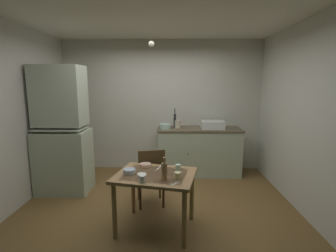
{
  "coord_description": "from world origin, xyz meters",
  "views": [
    {
      "loc": [
        0.23,
        -3.48,
        1.82
      ],
      "look_at": [
        0.16,
        0.13,
        1.2
      ],
      "focal_mm": 26.94,
      "sensor_mm": 36.0,
      "label": 1
    }
  ],
  "objects_px": {
    "hand_pump": "(175,119)",
    "dining_table": "(155,182)",
    "mixing_bowl_counter": "(165,126)",
    "chair_far_side": "(151,175)",
    "hutch_cabinet": "(62,135)",
    "sink_basin": "(213,124)",
    "mug_tall": "(178,167)",
    "glass_bottle": "(164,171)",
    "serving_bowl_wide": "(129,171)"
  },
  "relations": [
    {
      "from": "chair_far_side",
      "to": "glass_bottle",
      "type": "relative_size",
      "value": 3.34
    },
    {
      "from": "dining_table",
      "to": "sink_basin",
      "type": "bearing_deg",
      "value": 63.38
    },
    {
      "from": "chair_far_side",
      "to": "sink_basin",
      "type": "bearing_deg",
      "value": 51.38
    },
    {
      "from": "sink_basin",
      "to": "mixing_bowl_counter",
      "type": "bearing_deg",
      "value": -176.93
    },
    {
      "from": "hutch_cabinet",
      "to": "serving_bowl_wide",
      "type": "height_order",
      "value": "hutch_cabinet"
    },
    {
      "from": "hand_pump",
      "to": "chair_far_side",
      "type": "height_order",
      "value": "hand_pump"
    },
    {
      "from": "hutch_cabinet",
      "to": "dining_table",
      "type": "height_order",
      "value": "hutch_cabinet"
    },
    {
      "from": "hutch_cabinet",
      "to": "sink_basin",
      "type": "relative_size",
      "value": 4.76
    },
    {
      "from": "sink_basin",
      "to": "serving_bowl_wide",
      "type": "xyz_separation_m",
      "value": [
        -1.32,
        -1.96,
        -0.26
      ]
    },
    {
      "from": "sink_basin",
      "to": "hand_pump",
      "type": "xyz_separation_m",
      "value": [
        -0.75,
        0.05,
        0.09
      ]
    },
    {
      "from": "hutch_cabinet",
      "to": "glass_bottle",
      "type": "distance_m",
      "value": 2.15
    },
    {
      "from": "chair_far_side",
      "to": "mixing_bowl_counter",
      "type": "bearing_deg",
      "value": 82.67
    },
    {
      "from": "mixing_bowl_counter",
      "to": "glass_bottle",
      "type": "xyz_separation_m",
      "value": [
        0.06,
        -2.11,
        -0.15
      ]
    },
    {
      "from": "sink_basin",
      "to": "mug_tall",
      "type": "relative_size",
      "value": 6.07
    },
    {
      "from": "mixing_bowl_counter",
      "to": "hutch_cabinet",
      "type": "bearing_deg",
      "value": -153.23
    },
    {
      "from": "hand_pump",
      "to": "chair_far_side",
      "type": "bearing_deg",
      "value": -104.11
    },
    {
      "from": "hand_pump",
      "to": "dining_table",
      "type": "distance_m",
      "value": 2.1
    },
    {
      "from": "dining_table",
      "to": "chair_far_side",
      "type": "relative_size",
      "value": 1.22
    },
    {
      "from": "sink_basin",
      "to": "mug_tall",
      "type": "height_order",
      "value": "sink_basin"
    },
    {
      "from": "sink_basin",
      "to": "mug_tall",
      "type": "xyz_separation_m",
      "value": [
        -0.71,
        -1.82,
        -0.25
      ]
    },
    {
      "from": "mixing_bowl_counter",
      "to": "dining_table",
      "type": "distance_m",
      "value": 1.97
    },
    {
      "from": "hand_pump",
      "to": "sink_basin",
      "type": "bearing_deg",
      "value": -3.47
    },
    {
      "from": "sink_basin",
      "to": "dining_table",
      "type": "relative_size",
      "value": 0.41
    },
    {
      "from": "sink_basin",
      "to": "dining_table",
      "type": "bearing_deg",
      "value": -116.62
    },
    {
      "from": "dining_table",
      "to": "mug_tall",
      "type": "relative_size",
      "value": 14.88
    },
    {
      "from": "sink_basin",
      "to": "serving_bowl_wide",
      "type": "distance_m",
      "value": 2.38
    },
    {
      "from": "sink_basin",
      "to": "serving_bowl_wide",
      "type": "height_order",
      "value": "sink_basin"
    },
    {
      "from": "hand_pump",
      "to": "dining_table",
      "type": "relative_size",
      "value": 0.36
    },
    {
      "from": "sink_basin",
      "to": "hand_pump",
      "type": "height_order",
      "value": "hand_pump"
    },
    {
      "from": "dining_table",
      "to": "mug_tall",
      "type": "xyz_separation_m",
      "value": [
        0.28,
        0.16,
        0.14
      ]
    },
    {
      "from": "hand_pump",
      "to": "mixing_bowl_counter",
      "type": "height_order",
      "value": "hand_pump"
    },
    {
      "from": "hand_pump",
      "to": "mug_tall",
      "type": "xyz_separation_m",
      "value": [
        0.03,
        -1.87,
        -0.35
      ]
    },
    {
      "from": "hutch_cabinet",
      "to": "mixing_bowl_counter",
      "type": "height_order",
      "value": "hutch_cabinet"
    },
    {
      "from": "mixing_bowl_counter",
      "to": "chair_far_side",
      "type": "distance_m",
      "value": 1.43
    },
    {
      "from": "serving_bowl_wide",
      "to": "mixing_bowl_counter",
      "type": "bearing_deg",
      "value": 78.64
    },
    {
      "from": "chair_far_side",
      "to": "serving_bowl_wide",
      "type": "bearing_deg",
      "value": -110.18
    },
    {
      "from": "sink_basin",
      "to": "glass_bottle",
      "type": "height_order",
      "value": "sink_basin"
    },
    {
      "from": "sink_basin",
      "to": "dining_table",
      "type": "distance_m",
      "value": 2.25
    },
    {
      "from": "chair_far_side",
      "to": "hand_pump",
      "type": "bearing_deg",
      "value": 75.89
    },
    {
      "from": "sink_basin",
      "to": "mixing_bowl_counter",
      "type": "xyz_separation_m",
      "value": [
        -0.93,
        -0.05,
        -0.03
      ]
    },
    {
      "from": "mixing_bowl_counter",
      "to": "serving_bowl_wide",
      "type": "height_order",
      "value": "mixing_bowl_counter"
    },
    {
      "from": "serving_bowl_wide",
      "to": "glass_bottle",
      "type": "bearing_deg",
      "value": -24.51
    },
    {
      "from": "chair_far_side",
      "to": "glass_bottle",
      "type": "distance_m",
      "value": 0.88
    },
    {
      "from": "mug_tall",
      "to": "serving_bowl_wide",
      "type": "bearing_deg",
      "value": -167.15
    },
    {
      "from": "sink_basin",
      "to": "hand_pump",
      "type": "distance_m",
      "value": 0.75
    },
    {
      "from": "hutch_cabinet",
      "to": "sink_basin",
      "type": "distance_m",
      "value": 2.75
    },
    {
      "from": "glass_bottle",
      "to": "mug_tall",
      "type": "bearing_deg",
      "value": 64.2
    },
    {
      "from": "sink_basin",
      "to": "mug_tall",
      "type": "distance_m",
      "value": 1.97
    },
    {
      "from": "hand_pump",
      "to": "mixing_bowl_counter",
      "type": "relative_size",
      "value": 1.83
    },
    {
      "from": "hand_pump",
      "to": "serving_bowl_wide",
      "type": "distance_m",
      "value": 2.11
    }
  ]
}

